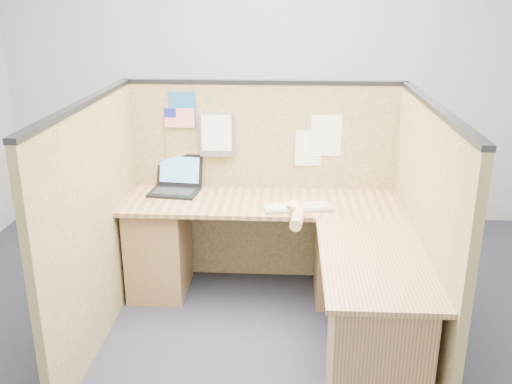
# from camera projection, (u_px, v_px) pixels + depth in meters

# --- Properties ---
(floor) EXTENTS (5.00, 5.00, 0.00)m
(floor) POSITION_uv_depth(u_px,v_px,m) (255.00, 345.00, 3.62)
(floor) COLOR #222330
(floor) RESTS_ON ground
(wall_back) EXTENTS (5.00, 0.00, 5.00)m
(wall_back) POSITION_uv_depth(u_px,v_px,m) (270.00, 75.00, 5.28)
(wall_back) COLOR #9A9D9F
(wall_back) RESTS_ON floor
(cubicle_partitions) EXTENTS (2.06, 1.83, 1.53)m
(cubicle_partitions) POSITION_uv_depth(u_px,v_px,m) (259.00, 208.00, 3.77)
(cubicle_partitions) COLOR brown
(cubicle_partitions) RESTS_ON floor
(l_desk) EXTENTS (1.95, 1.75, 0.73)m
(l_desk) POSITION_uv_depth(u_px,v_px,m) (286.00, 270.00, 3.75)
(l_desk) COLOR brown
(l_desk) RESTS_ON floor
(laptop) EXTENTS (0.37, 0.36, 0.25)m
(laptop) POSITION_uv_depth(u_px,v_px,m) (176.00, 183.00, 4.21)
(laptop) COLOR black
(laptop) RESTS_ON l_desk
(keyboard) EXTENTS (0.48, 0.24, 0.03)m
(keyboard) POSITION_uv_depth(u_px,v_px,m) (298.00, 207.00, 3.85)
(keyboard) COLOR gray
(keyboard) RESTS_ON l_desk
(mouse) EXTENTS (0.12, 0.08, 0.05)m
(mouse) POSITION_uv_depth(u_px,v_px,m) (295.00, 209.00, 3.81)
(mouse) COLOR silver
(mouse) RESTS_ON l_desk
(hand_forearm) EXTENTS (0.12, 0.41, 0.09)m
(hand_forearm) POSITION_uv_depth(u_px,v_px,m) (297.00, 214.00, 3.66)
(hand_forearm) COLOR tan
(hand_forearm) RESTS_ON l_desk
(blue_poster) EXTENTS (0.20, 0.01, 0.26)m
(blue_poster) POSITION_uv_depth(u_px,v_px,m) (182.00, 110.00, 4.13)
(blue_poster) COLOR #205C94
(blue_poster) RESTS_ON cubicle_partitions
(american_flag) EXTENTS (0.22, 0.01, 0.38)m
(american_flag) POSITION_uv_depth(u_px,v_px,m) (176.00, 120.00, 4.15)
(american_flag) COLOR olive
(american_flag) RESTS_ON cubicle_partitions
(file_holder) EXTENTS (0.25, 0.05, 0.32)m
(file_holder) POSITION_uv_depth(u_px,v_px,m) (217.00, 135.00, 4.15)
(file_holder) COLOR slate
(file_holder) RESTS_ON cubicle_partitions
(paper_left) EXTENTS (0.24, 0.02, 0.30)m
(paper_left) POSITION_uv_depth(u_px,v_px,m) (328.00, 136.00, 4.13)
(paper_left) COLOR white
(paper_left) RESTS_ON cubicle_partitions
(paper_right) EXTENTS (0.21, 0.02, 0.27)m
(paper_right) POSITION_uv_depth(u_px,v_px,m) (310.00, 148.00, 4.17)
(paper_right) COLOR white
(paper_right) RESTS_ON cubicle_partitions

